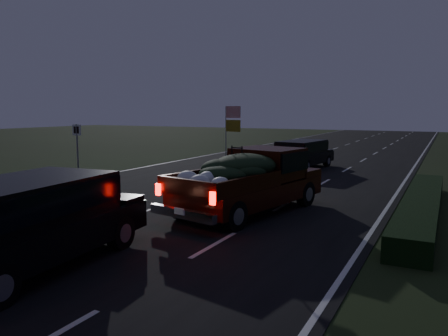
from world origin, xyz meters
The scene contains 7 objects.
ground centered at (0.00, 0.00, 0.00)m, with size 120.00×120.00×0.00m, color black.
road_asphalt centered at (0.00, 0.00, 0.01)m, with size 14.00×120.00×0.02m, color black.
hedge_row centered at (7.80, 3.00, 0.30)m, with size 1.00×10.00×0.60m, color black.
route_sign centered at (-8.50, 5.00, 1.66)m, with size 0.55×0.08×2.50m.
pickup_truck centered at (2.94, 1.05, 1.11)m, with size 3.21×5.98×2.97m.
lead_suv centered at (1.29, 11.89, 0.95)m, with size 2.40×4.57×1.25m.
rear_suv centered at (1.02, -5.66, 1.13)m, with size 2.76×5.40×1.50m.
Camera 1 is at (8.44, -11.33, 3.21)m, focal length 35.00 mm.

